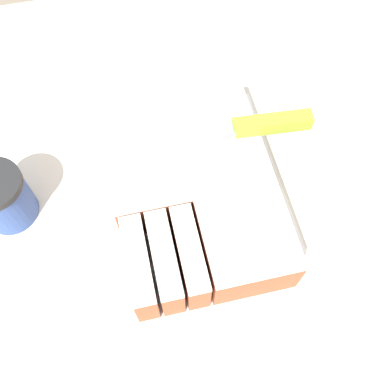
{
  "coord_description": "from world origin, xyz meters",
  "views": [
    {
      "loc": [
        -0.1,
        -0.26,
        1.57
      ],
      "look_at": [
        -0.04,
        0.04,
        1.0
      ],
      "focal_mm": 42.0,
      "sensor_mm": 36.0,
      "label": 1
    }
  ],
  "objects_px": {
    "cake_board": "(192,205)",
    "cake": "(193,190)",
    "knife": "(252,127)",
    "coffee_cup": "(2,198)"
  },
  "relations": [
    {
      "from": "cake_board",
      "to": "cake",
      "type": "distance_m",
      "value": 0.04
    },
    {
      "from": "cake_board",
      "to": "cake",
      "type": "relative_size",
      "value": 1.2
    },
    {
      "from": "coffee_cup",
      "to": "knife",
      "type": "bearing_deg",
      "value": 1.16
    },
    {
      "from": "knife",
      "to": "coffee_cup",
      "type": "height_order",
      "value": "knife"
    },
    {
      "from": "cake",
      "to": "coffee_cup",
      "type": "bearing_deg",
      "value": 169.94
    },
    {
      "from": "knife",
      "to": "cake",
      "type": "bearing_deg",
      "value": 33.56
    },
    {
      "from": "cake_board",
      "to": "coffee_cup",
      "type": "xyz_separation_m",
      "value": [
        -0.26,
        0.05,
        0.04
      ]
    },
    {
      "from": "cake_board",
      "to": "cake",
      "type": "height_order",
      "value": "cake"
    },
    {
      "from": "cake_board",
      "to": "cake",
      "type": "bearing_deg",
      "value": 55.27
    },
    {
      "from": "cake",
      "to": "knife",
      "type": "bearing_deg",
      "value": 29.31
    }
  ]
}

